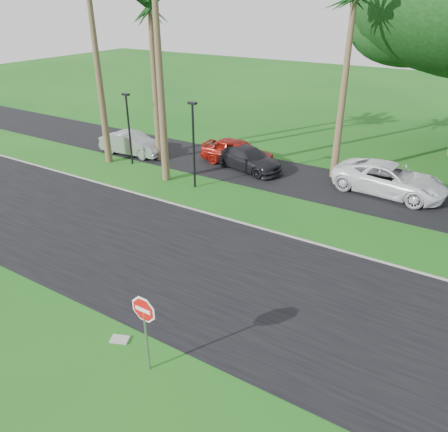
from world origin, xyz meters
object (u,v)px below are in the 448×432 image
car_red (237,152)px  car_minivan (390,179)px  stop_sign_near (145,319)px  car_silver (132,144)px  car_dark (248,159)px

car_red → car_minivan: size_ratio=0.80×
car_red → stop_sign_near: bearing=-159.6°
car_red → car_silver: bearing=105.0°
car_minivan → car_dark: bearing=99.8°
car_silver → car_minivan: bearing=-87.2°
car_silver → car_red: size_ratio=0.95×
car_silver → car_red: (6.82, 2.00, 0.06)m
stop_sign_near → car_silver: stop_sign_near is taller
car_dark → stop_sign_near: bearing=-147.3°
car_red → car_minivan: car_minivan is taller
car_silver → car_red: 7.11m
stop_sign_near → car_red: stop_sign_near is taller
car_dark → car_minivan: size_ratio=0.81×
stop_sign_near → car_minivan: stop_sign_near is taller
car_red → car_dark: car_red is taller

